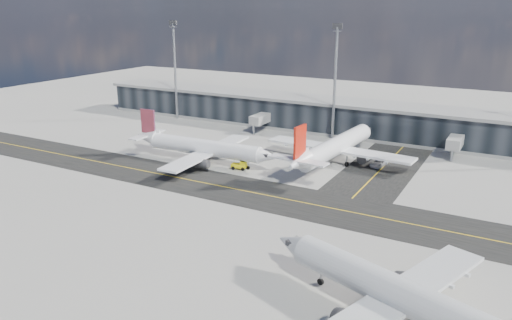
{
  "coord_description": "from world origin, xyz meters",
  "views": [
    {
      "loc": [
        43.03,
        -70.95,
        32.99
      ],
      "look_at": [
        -0.47,
        7.92,
        5.0
      ],
      "focal_mm": 35.0,
      "sensor_mm": 36.0,
      "label": 1
    }
  ],
  "objects_px": {
    "airliner_redtail": "(335,147)",
    "airliner_near": "(408,299)",
    "airliner_af": "(203,147)",
    "baggage_tug": "(240,165)",
    "service_van": "(379,163)"
  },
  "relations": [
    {
      "from": "baggage_tug",
      "to": "airliner_near",
      "type": "bearing_deg",
      "value": 36.85
    },
    {
      "from": "airliner_near",
      "to": "airliner_redtail",
      "type": "bearing_deg",
      "value": 46.8
    },
    {
      "from": "airliner_near",
      "to": "baggage_tug",
      "type": "xyz_separation_m",
      "value": [
        -42.95,
        38.14,
        -2.71
      ]
    },
    {
      "from": "airliner_near",
      "to": "service_van",
      "type": "relative_size",
      "value": 6.94
    },
    {
      "from": "baggage_tug",
      "to": "service_van",
      "type": "xyz_separation_m",
      "value": [
        24.88,
        16.09,
        -0.26
      ]
    },
    {
      "from": "airliner_redtail",
      "to": "airliner_af",
      "type": "bearing_deg",
      "value": -147.98
    },
    {
      "from": "airliner_af",
      "to": "airliner_redtail",
      "type": "bearing_deg",
      "value": 114.99
    },
    {
      "from": "airliner_af",
      "to": "airliner_redtail",
      "type": "xyz_separation_m",
      "value": [
        25.64,
        13.15,
        0.37
      ]
    },
    {
      "from": "airliner_redtail",
      "to": "baggage_tug",
      "type": "distance_m",
      "value": 21.02
    },
    {
      "from": "airliner_redtail",
      "to": "service_van",
      "type": "distance_m",
      "value": 9.81
    },
    {
      "from": "airliner_af",
      "to": "airliner_near",
      "type": "xyz_separation_m",
      "value": [
        52.6,
        -38.34,
        0.22
      ]
    },
    {
      "from": "baggage_tug",
      "to": "airliner_af",
      "type": "bearing_deg",
      "value": -102.74
    },
    {
      "from": "airliner_af",
      "to": "baggage_tug",
      "type": "xyz_separation_m",
      "value": [
        9.66,
        -0.2,
        -2.49
      ]
    },
    {
      "from": "airliner_af",
      "to": "service_van",
      "type": "bearing_deg",
      "value": 112.55
    },
    {
      "from": "airliner_redtail",
      "to": "airliner_near",
      "type": "distance_m",
      "value": 58.12
    }
  ]
}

